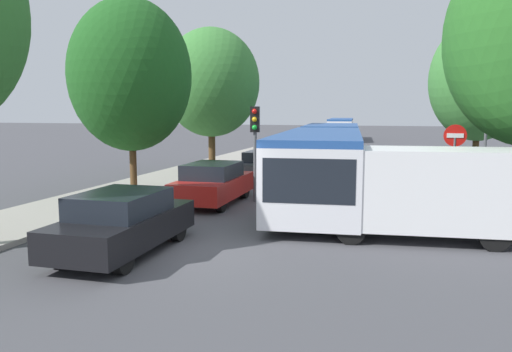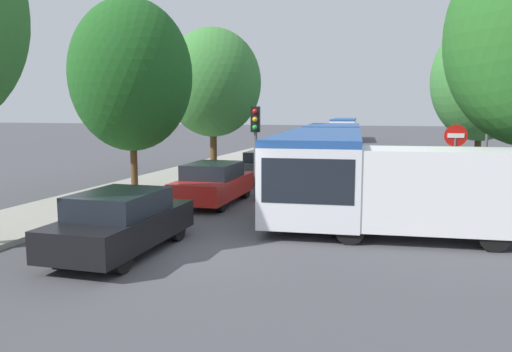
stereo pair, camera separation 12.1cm
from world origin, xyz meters
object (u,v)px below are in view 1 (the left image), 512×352
(queued_car_black, at_px, (123,222))
(white_van, at_px, (426,191))
(city_bus_rear, at_px, (341,128))
(queued_car_green, at_px, (321,141))
(tree_left_far, at_px, (211,83))
(queued_car_blue, at_px, (293,153))
(articulated_bus, at_px, (326,155))
(queued_car_graphite, at_px, (264,165))
(tree_right_mid, at_px, (479,80))
(traffic_light, at_px, (255,132))
(tree_left_mid, at_px, (130,75))
(queued_car_white, at_px, (308,147))
(direction_sign_post, at_px, (486,130))
(queued_car_red, at_px, (213,183))
(no_entry_sign, at_px, (454,154))

(queued_car_black, bearing_deg, white_van, -64.58)
(city_bus_rear, bearing_deg, queued_car_green, 175.46)
(tree_left_far, bearing_deg, white_van, -47.98)
(city_bus_rear, xyz_separation_m, queued_car_green, (-0.05, -14.28, -0.61))
(queued_car_black, distance_m, queued_car_blue, 19.00)
(articulated_bus, relative_size, city_bus_rear, 1.55)
(queued_car_graphite, xyz_separation_m, tree_right_mid, (9.62, 2.94, 3.97))
(traffic_light, xyz_separation_m, tree_left_mid, (-4.68, -0.32, 2.05))
(tree_right_mid, bearing_deg, articulated_bus, -140.27)
(city_bus_rear, distance_m, tree_left_far, 31.49)
(queued_car_white, xyz_separation_m, queued_car_green, (-0.08, 6.39, 0.04))
(queued_car_black, distance_m, direction_sign_post, 13.26)
(queued_car_red, bearing_deg, queued_car_black, -178.58)
(queued_car_red, relative_size, direction_sign_post, 1.16)
(queued_car_white, distance_m, tree_left_mid, 18.85)
(queued_car_black, xyz_separation_m, queued_car_graphite, (-0.11, 12.76, -0.04))
(queued_car_blue, xyz_separation_m, no_entry_sign, (7.70, -11.86, 1.10))
(direction_sign_post, bearing_deg, white_van, 72.73)
(queued_car_black, height_order, tree_left_mid, tree_left_mid)
(tree_left_mid, bearing_deg, queued_car_red, -7.35)
(articulated_bus, bearing_deg, queued_car_green, -175.95)
(queued_car_white, distance_m, tree_left_far, 11.66)
(no_entry_sign, height_order, tree_right_mid, tree_right_mid)
(traffic_light, relative_size, tree_right_mid, 0.45)
(queued_car_red, relative_size, queued_car_green, 0.96)
(articulated_bus, xyz_separation_m, no_entry_sign, (4.55, -3.28, 0.41))
(tree_right_mid, bearing_deg, queued_car_graphite, -163.01)
(queued_car_black, distance_m, no_entry_sign, 10.57)
(direction_sign_post, distance_m, tree_left_mid, 13.03)
(queued_car_black, distance_m, white_van, 7.48)
(articulated_bus, height_order, queued_car_green, articulated_bus)
(city_bus_rear, height_order, queued_car_graphite, city_bus_rear)
(articulated_bus, relative_size, queued_car_green, 3.98)
(city_bus_rear, xyz_separation_m, queued_car_red, (-0.06, -39.23, -0.64))
(articulated_bus, bearing_deg, no_entry_sign, 49.08)
(direction_sign_post, distance_m, tree_right_mid, 6.48)
(traffic_light, xyz_separation_m, direction_sign_post, (7.89, 2.48, 0.07))
(queued_car_green, relative_size, tree_left_far, 0.58)
(direction_sign_post, bearing_deg, tree_left_mid, 15.03)
(no_entry_sign, height_order, direction_sign_post, direction_sign_post)
(queued_car_blue, bearing_deg, queued_car_red, 178.42)
(white_van, relative_size, tree_left_mid, 0.70)
(articulated_bus, bearing_deg, direction_sign_post, 76.75)
(queued_car_green, bearing_deg, direction_sign_post, -157.64)
(direction_sign_post, distance_m, tree_left_far, 13.43)
(queued_car_red, relative_size, queued_car_white, 1.01)
(city_bus_rear, distance_m, queued_car_white, 20.68)
(queued_car_blue, bearing_deg, queued_car_white, 0.79)
(tree_left_far, bearing_deg, queued_car_green, 79.40)
(queued_car_graphite, relative_size, white_van, 0.76)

